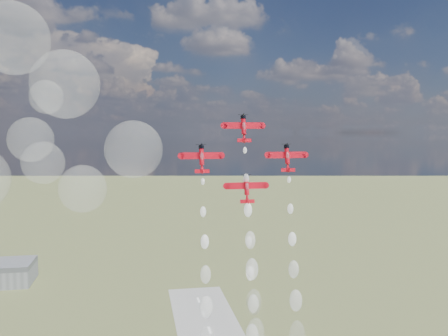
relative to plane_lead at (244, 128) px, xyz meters
name	(u,v)px	position (x,y,z in m)	size (l,w,h in m)	color
plane_lead	(244,128)	(0.00, 0.00, 0.00)	(11.23, 4.13, 7.90)	red
plane_left	(202,158)	(-12.28, -1.99, -8.36)	(11.23, 4.13, 7.90)	red
plane_right	(287,157)	(12.28, -1.99, -8.36)	(11.23, 4.13, 7.90)	red
plane_slot	(247,188)	(0.00, -3.98, -16.72)	(11.23, 4.13, 7.90)	red
smoke_trail_lead	(253,320)	(0.05, -12.22, -50.99)	(5.75, 16.14, 58.90)	white
drifted_smoke_cloud	(27,113)	(-60.45, 12.37, 4.38)	(65.47, 39.67, 58.31)	white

